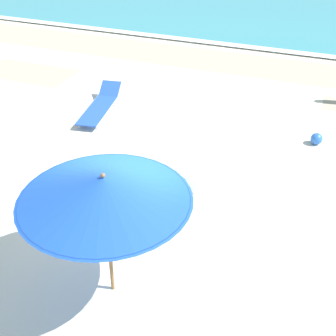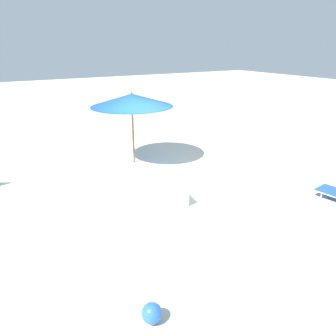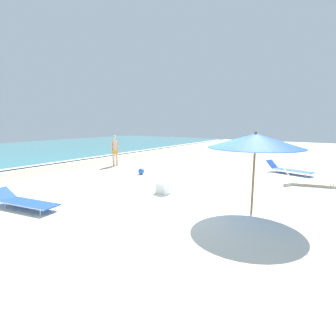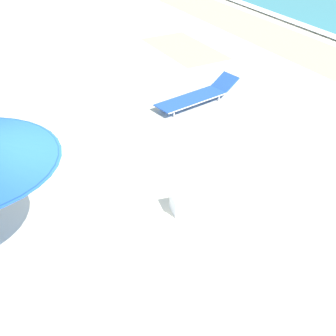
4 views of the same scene
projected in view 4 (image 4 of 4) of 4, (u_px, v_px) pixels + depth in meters
The scene contains 3 objects.
ground_plane at pixel (90, 225), 8.01m from camera, with size 60.00×60.00×0.16m.
sun_lounger_under_umbrella at pixel (198, 96), 11.77m from camera, with size 0.98×2.43×0.48m.
cooler_box at pixel (186, 202), 8.10m from camera, with size 0.44×0.56×0.37m.
Camera 4 is at (6.05, -1.80, 5.12)m, focal length 50.00 mm.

